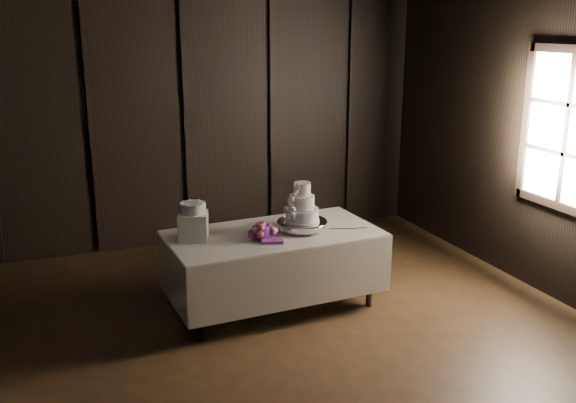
{
  "coord_description": "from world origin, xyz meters",
  "views": [
    {
      "loc": [
        -1.66,
        -4.12,
        2.69
      ],
      "look_at": [
        0.46,
        1.29,
        1.05
      ],
      "focal_mm": 40.0,
      "sensor_mm": 36.0,
      "label": 1
    }
  ],
  "objects_px": {
    "box_pedestal": "(193,226)",
    "wedding_cake": "(300,207)",
    "cake_stand": "(302,226)",
    "display_table": "(273,266)",
    "bouquet": "(263,232)",
    "small_cake": "(193,208)"
  },
  "relations": [
    {
      "from": "box_pedestal",
      "to": "wedding_cake",
      "type": "bearing_deg",
      "value": -7.42
    },
    {
      "from": "bouquet",
      "to": "small_cake",
      "type": "relative_size",
      "value": 1.71
    },
    {
      "from": "cake_stand",
      "to": "box_pedestal",
      "type": "relative_size",
      "value": 1.86
    },
    {
      "from": "display_table",
      "to": "small_cake",
      "type": "height_order",
      "value": "small_cake"
    },
    {
      "from": "wedding_cake",
      "to": "bouquet",
      "type": "relative_size",
      "value": 0.93
    },
    {
      "from": "wedding_cake",
      "to": "small_cake",
      "type": "height_order",
      "value": "wedding_cake"
    },
    {
      "from": "bouquet",
      "to": "box_pedestal",
      "type": "xyz_separation_m",
      "value": [
        -0.59,
        0.24,
        0.06
      ]
    },
    {
      "from": "display_table",
      "to": "cake_stand",
      "type": "distance_m",
      "value": 0.48
    },
    {
      "from": "box_pedestal",
      "to": "small_cake",
      "type": "distance_m",
      "value": 0.17
    },
    {
      "from": "box_pedestal",
      "to": "small_cake",
      "type": "height_order",
      "value": "small_cake"
    },
    {
      "from": "cake_stand",
      "to": "bouquet",
      "type": "bearing_deg",
      "value": -164.66
    },
    {
      "from": "small_cake",
      "to": "bouquet",
      "type": "bearing_deg",
      "value": -21.85
    },
    {
      "from": "display_table",
      "to": "cake_stand",
      "type": "bearing_deg",
      "value": -8.67
    },
    {
      "from": "cake_stand",
      "to": "display_table",
      "type": "bearing_deg",
      "value": 174.25
    },
    {
      "from": "bouquet",
      "to": "small_cake",
      "type": "distance_m",
      "value": 0.67
    },
    {
      "from": "display_table",
      "to": "box_pedestal",
      "type": "height_order",
      "value": "box_pedestal"
    },
    {
      "from": "bouquet",
      "to": "small_cake",
      "type": "height_order",
      "value": "small_cake"
    },
    {
      "from": "display_table",
      "to": "box_pedestal",
      "type": "xyz_separation_m",
      "value": [
        -0.74,
        0.09,
        0.47
      ]
    },
    {
      "from": "wedding_cake",
      "to": "box_pedestal",
      "type": "xyz_separation_m",
      "value": [
        -1.0,
        0.13,
        -0.12
      ]
    },
    {
      "from": "bouquet",
      "to": "box_pedestal",
      "type": "bearing_deg",
      "value": 158.15
    },
    {
      "from": "wedding_cake",
      "to": "display_table",
      "type": "bearing_deg",
      "value": 153.98
    },
    {
      "from": "display_table",
      "to": "small_cake",
      "type": "distance_m",
      "value": 0.99
    }
  ]
}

